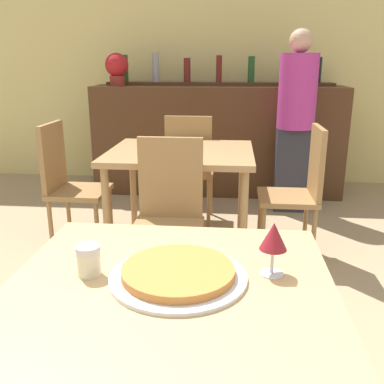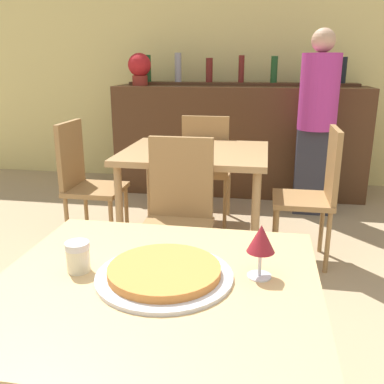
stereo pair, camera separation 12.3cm
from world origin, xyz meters
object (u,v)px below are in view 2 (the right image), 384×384
Objects in this scene: chair_far_side_front at (178,210)px; chair_far_side_left at (85,177)px; potted_plant at (140,67)px; chair_far_side_back at (207,163)px; pizza_tray at (164,273)px; chair_far_side_right at (316,188)px; wine_glass at (261,240)px; person_standing at (317,118)px; cheese_shaker at (78,257)px.

chair_far_side_front is 1.03m from chair_far_side_left.
chair_far_side_left is at bearing -89.22° from potted_plant.
chair_far_side_left is at bearing 35.71° from chair_far_side_back.
potted_plant is at bearing 107.37° from pizza_tray.
wine_glass is at bearing -11.29° from chair_far_side_right.
chair_far_side_right is 1.13m from person_standing.
cheese_shaker is 3.56m from potted_plant.
person_standing is (1.76, 1.07, 0.34)m from chair_far_side_left.
chair_far_side_right is at bearing 35.71° from chair_far_side_front.
person_standing reaches higher than chair_far_side_left.
potted_plant is at bearing 111.66° from wine_glass.
chair_far_side_back is 1.52m from potted_plant.
cheese_shaker reaches higher than pizza_tray.
chair_far_side_front and chair_far_side_left have the same top height.
person_standing reaches higher than cheese_shaker.
chair_far_side_front is at bearing 87.92° from cheese_shaker.
chair_far_side_right is 2.42× the size of pizza_tray.
chair_far_side_front is 2.42× the size of pizza_tray.
potted_plant reaches higher than cheese_shaker.
potted_plant is (-0.86, 2.20, 0.77)m from chair_far_side_front.
wine_glass is at bearing -143.38° from chair_far_side_left.
chair_far_side_left is 1.77m from potted_plant.
potted_plant is at bearing 0.78° from chair_far_side_left.
chair_far_side_front and chair_far_side_right have the same top height.
pizza_tray is 0.29m from wine_glass.
person_standing is at bearing -58.70° from chair_far_side_left.
pizza_tray is 1.20× the size of potted_plant.
pizza_tray is (1.05, -1.83, 0.24)m from chair_far_side_left.
pizza_tray is 0.26m from cheese_shaker.
chair_far_side_back is at bearing -54.29° from chair_far_side_left.
chair_far_side_left is at bearing 126.62° from wine_glass.
wine_glass reaches higher than pizza_tray.
potted_plant is (-0.86, 1.00, 0.77)m from chair_far_side_back.
chair_far_side_front is at bearing -68.71° from potted_plant.
chair_far_side_back and chair_far_side_right have the same top height.
chair_far_side_right is (0.84, 0.60, 0.00)m from chair_far_side_front.
cheese_shaker is (-0.88, -1.83, 0.27)m from chair_far_side_right.
person_standing reaches higher than potted_plant.
wine_glass is at bearing 101.47° from chair_far_side_back.
potted_plant is (-1.78, 0.53, 0.42)m from person_standing.
person_standing is 5.01× the size of potted_plant.
chair_far_side_back is 1.00× the size of chair_far_side_right.
potted_plant reaches higher than chair_far_side_front.
person_standing is at bearing -153.08° from chair_far_side_back.
chair_far_side_left is 10.44× the size of cheese_shaker.
chair_far_side_left is (-0.84, -0.60, 0.00)m from chair_far_side_back.
cheese_shaker is at bearing -173.99° from wine_glass.
chair_far_side_right reaches higher than pizza_tray.
pizza_tray is 0.24× the size of person_standing.
pizza_tray is at bearing -150.11° from chair_far_side_left.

